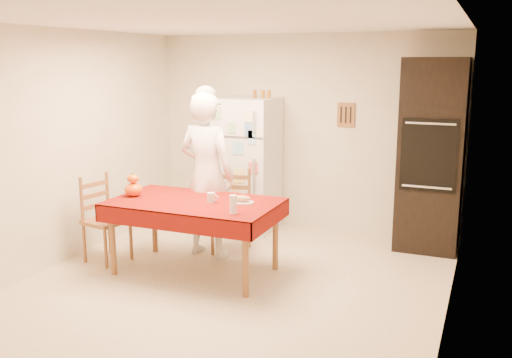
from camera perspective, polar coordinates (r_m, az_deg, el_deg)
The scene contains 17 objects.
floor at distance 5.69m, azimuth -2.51°, elevation -10.60°, with size 4.50×4.50×0.00m, color tan.
room_shell at distance 5.29m, azimuth -2.66°, elevation 5.88°, with size 4.02×4.52×2.51m.
refrigerator at distance 7.36m, azimuth -0.96°, elevation 1.49°, with size 0.75×0.74×1.70m.
oven_cabinet at distance 6.79m, azimuth 17.13°, elevation 2.25°, with size 0.70×0.62×2.20m.
dining_table at distance 5.85m, azimuth -6.19°, elevation -2.85°, with size 1.70×1.00×0.76m.
chair_far at distance 6.58m, azimuth -2.40°, elevation -2.82°, with size 0.50×0.48×0.95m.
chair_left at distance 6.45m, azimuth -15.11°, elevation -3.52°, with size 0.47×0.49×0.95m.
seated_woman at distance 6.32m, azimuth -4.93°, elevation 0.39°, with size 0.67×0.44×1.84m, color white.
coffee_mug at distance 5.75m, azimuth -4.51°, elevation -1.87°, with size 0.08×0.08×0.10m, color silver.
pumpkin_lower at distance 6.13m, azimuth -12.16°, elevation -1.04°, with size 0.19×0.19×0.14m, color #EA5605.
pumpkin_upper at distance 6.10m, azimuth -12.20°, elevation 0.04°, with size 0.12×0.12×0.09m, color #CF5504.
wine_glass at distance 5.31m, azimuth -2.29°, elevation -2.55°, with size 0.07×0.07×0.18m, color white.
bread_plate at distance 5.71m, azimuth -1.39°, elevation -2.35°, with size 0.24×0.24×0.02m, color white.
bread_loaf at distance 5.70m, azimuth -1.39°, elevation -1.95°, with size 0.18×0.10×0.06m, color tan.
spice_jar_left at distance 7.26m, azimuth -0.14°, elevation 8.51°, with size 0.05×0.05×0.10m, color brown.
spice_jar_mid at distance 7.22m, azimuth 0.69°, elevation 8.49°, with size 0.05×0.05×0.10m, color brown.
spice_jar_right at distance 7.19m, azimuth 1.29°, elevation 8.47°, with size 0.05×0.05×0.10m, color brown.
Camera 1 is at (2.25, -4.76, 2.16)m, focal length 40.00 mm.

